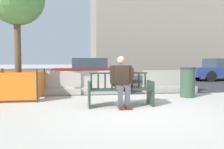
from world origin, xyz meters
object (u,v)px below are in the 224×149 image
object	(u,v)px
jersey_barrier_centre	(102,84)
seated_person	(122,80)
street_bench	(120,91)
construction_fence	(19,84)
trash_bin	(188,82)
car_sedan_mid	(224,69)
jersey_barrier_left	(53,85)
car_sedan_far	(92,71)
jersey_barrier_right	(169,83)

from	to	relation	value
jersey_barrier_centre	seated_person	bearing A→B (deg)	-84.25
jersey_barrier_centre	street_bench	bearing A→B (deg)	-84.73
street_bench	construction_fence	world-z (taller)	construction_fence
construction_fence	trash_bin	xyz separation A→B (m)	(5.42, -0.42, 0.03)
seated_person	car_sedan_mid	size ratio (longest dim) A/B	0.29
street_bench	seated_person	size ratio (longest dim) A/B	1.29
construction_fence	jersey_barrier_left	bearing A→B (deg)	41.73
street_bench	trash_bin	distance (m)	2.71
seated_person	trash_bin	bearing A→B (deg)	25.39
car_sedan_mid	car_sedan_far	size ratio (longest dim) A/B	1.03
street_bench	jersey_barrier_left	world-z (taller)	street_bench
jersey_barrier_centre	jersey_barrier_left	xyz separation A→B (m)	(-1.79, -0.06, 0.00)
street_bench	jersey_barrier_left	bearing A→B (deg)	130.45
jersey_barrier_right	car_sedan_far	xyz separation A→B (m)	(-2.73, 4.46, 0.33)
jersey_barrier_centre	jersey_barrier_right	xyz separation A→B (m)	(2.58, -0.06, 0.00)
jersey_barrier_left	car_sedan_mid	distance (m)	11.14
street_bench	jersey_barrier_right	distance (m)	3.33
seated_person	trash_bin	size ratio (longest dim) A/B	1.33
car_sedan_far	jersey_barrier_centre	bearing A→B (deg)	-88.12
jersey_barrier_left	jersey_barrier_right	size ratio (longest dim) A/B	1.00
jersey_barrier_left	trash_bin	size ratio (longest dim) A/B	2.04
street_bench	trash_bin	world-z (taller)	trash_bin
jersey_barrier_left	jersey_barrier_right	world-z (taller)	same
street_bench	jersey_barrier_centre	world-z (taller)	street_bench
jersey_barrier_left	car_sedan_mid	size ratio (longest dim) A/B	0.45
jersey_barrier_centre	jersey_barrier_left	distance (m)	1.79
seated_person	jersey_barrier_centre	world-z (taller)	seated_person
jersey_barrier_left	trash_bin	bearing A→B (deg)	-15.65
street_bench	construction_fence	xyz separation A→B (m)	(-2.95, 1.52, 0.07)
trash_bin	jersey_barrier_right	bearing A→B (deg)	95.16
street_bench	car_sedan_far	bearing A→B (deg)	93.09
street_bench	jersey_barrier_left	xyz separation A→B (m)	(-2.01, 2.36, -0.06)
trash_bin	car_sedan_mid	bearing A→B (deg)	46.71
seated_person	jersey_barrier_centre	distance (m)	2.51
jersey_barrier_centre	jersey_barrier_right	size ratio (longest dim) A/B	1.00
street_bench	jersey_barrier_centre	bearing A→B (deg)	95.27
jersey_barrier_right	jersey_barrier_left	bearing A→B (deg)	179.95
jersey_barrier_centre	jersey_barrier_right	distance (m)	2.58
car_sedan_far	trash_bin	bearing A→B (deg)	-63.57
seated_person	jersey_barrier_right	size ratio (longest dim) A/B	0.65
jersey_barrier_left	car_sedan_mid	xyz separation A→B (m)	(10.10, 4.70, 0.36)
jersey_barrier_left	car_sedan_mid	bearing A→B (deg)	24.97
seated_person	jersey_barrier_left	world-z (taller)	seated_person
seated_person	construction_fence	size ratio (longest dim) A/B	0.93
jersey_barrier_centre	construction_fence	distance (m)	2.87
jersey_barrier_right	trash_bin	world-z (taller)	trash_bin
street_bench	construction_fence	bearing A→B (deg)	152.70
jersey_barrier_right	car_sedan_far	bearing A→B (deg)	121.43
car_sedan_mid	car_sedan_far	bearing A→B (deg)	-178.34
jersey_barrier_centre	car_sedan_mid	xyz separation A→B (m)	(8.31, 4.64, 0.36)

